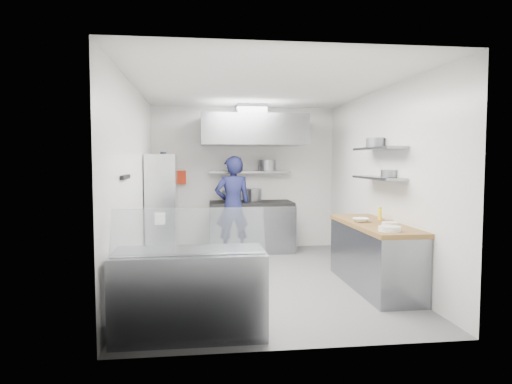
{
  "coord_description": "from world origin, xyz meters",
  "views": [
    {
      "loc": [
        -0.91,
        -6.53,
        1.75
      ],
      "look_at": [
        0.0,
        0.6,
        1.25
      ],
      "focal_mm": 32.0,
      "sensor_mm": 36.0,
      "label": 1
    }
  ],
  "objects": [
    {
      "name": "squeeze_bottle",
      "position": [
        1.67,
        -0.33,
        0.99
      ],
      "size": [
        0.05,
        0.05,
        0.18
      ],
      "primitive_type": "cylinder",
      "color": "yellow",
      "rests_on": "prep_counter_top"
    },
    {
      "name": "copper_pan",
      "position": [
        1.59,
        -0.79,
        0.93
      ],
      "size": [
        0.15,
        0.15,
        0.06
      ],
      "primitive_type": "cylinder",
      "color": "#D15F3A",
      "rests_on": "prep_counter_top"
    },
    {
      "name": "gas_range",
      "position": [
        0.1,
        2.1,
        0.45
      ],
      "size": [
        1.6,
        0.8,
        0.9
      ],
      "primitive_type": "cube",
      "color": "gray",
      "rests_on": "floor"
    },
    {
      "name": "plate_stack_a",
      "position": [
        1.37,
        -1.34,
        0.93
      ],
      "size": [
        0.27,
        0.27,
        0.06
      ],
      "primitive_type": "cylinder",
      "color": "white",
      "rests_on": "prep_counter_top"
    },
    {
      "name": "mixing_bowl",
      "position": [
        1.31,
        -0.52,
        0.93
      ],
      "size": [
        0.25,
        0.25,
        0.06
      ],
      "primitive_type": "imported",
      "rotation": [
        0.0,
        0.0,
        -0.12
      ],
      "color": "white",
      "rests_on": "prep_counter_top"
    },
    {
      "name": "rack_bin_a",
      "position": [
        -1.53,
        1.0,
        0.8
      ],
      "size": [
        0.16,
        0.19,
        0.17
      ],
      "primitive_type": "cube",
      "color": "white",
      "rests_on": "wire_rack"
    },
    {
      "name": "stock_pot_mid",
      "position": [
        0.15,
        2.31,
        1.08
      ],
      "size": [
        0.35,
        0.35,
        0.24
      ],
      "primitive_type": "cylinder",
      "color": "slate",
      "rests_on": "cooktop"
    },
    {
      "name": "shelf_pot_a",
      "position": [
        -0.2,
        2.12,
        1.63
      ],
      "size": [
        0.28,
        0.28,
        0.18
      ],
      "primitive_type": "cylinder",
      "color": "slate",
      "rests_on": "over_range_shelf"
    },
    {
      "name": "wall_back",
      "position": [
        0.0,
        2.5,
        1.4
      ],
      "size": [
        3.6,
        2.8,
        0.02
      ],
      "primitive_type": "cube",
      "rotation": [
        1.57,
        0.0,
        0.0
      ],
      "color": "white",
      "rests_on": "floor"
    },
    {
      "name": "rack_jar",
      "position": [
        -1.48,
        1.23,
        1.8
      ],
      "size": [
        0.1,
        0.1,
        0.18
      ],
      "primitive_type": "cylinder",
      "color": "black",
      "rests_on": "wire_rack"
    },
    {
      "name": "wall_right",
      "position": [
        1.8,
        0.0,
        1.4
      ],
      "size": [
        2.8,
        5.0,
        0.02
      ],
      "primitive_type": "cube",
      "rotation": [
        1.57,
        0.0,
        -1.57
      ],
      "color": "white",
      "rests_on": "floor"
    },
    {
      "name": "prep_counter_top",
      "position": [
        1.48,
        -0.6,
        0.87
      ],
      "size": [
        0.65,
        2.04,
        0.06
      ],
      "primitive_type": "cube",
      "color": "brown",
      "rests_on": "prep_counter_base"
    },
    {
      "name": "prep_counter_base",
      "position": [
        1.48,
        -0.6,
        0.42
      ],
      "size": [
        0.62,
        2.0,
        0.84
      ],
      "primitive_type": "cube",
      "color": "gray",
      "rests_on": "floor"
    },
    {
      "name": "wall_front",
      "position": [
        0.0,
        -2.5,
        1.4
      ],
      "size": [
        3.6,
        2.8,
        0.02
      ],
      "primitive_type": "cube",
      "rotation": [
        -1.57,
        0.0,
        0.0
      ],
      "color": "white",
      "rests_on": "floor"
    },
    {
      "name": "display_case",
      "position": [
        -1.0,
        -2.0,
        0.42
      ],
      "size": [
        1.5,
        0.7,
        0.85
      ],
      "primitive_type": "cube",
      "color": "gray",
      "rests_on": "floor"
    },
    {
      "name": "hood_duct",
      "position": [
        0.1,
        2.15,
        2.68
      ],
      "size": [
        0.55,
        0.55,
        0.24
      ],
      "primitive_type": "cube",
      "color": "slate",
      "rests_on": "extractor_hood"
    },
    {
      "name": "wall_shelf_lower",
      "position": [
        1.64,
        -0.3,
        1.5
      ],
      "size": [
        0.3,
        1.3,
        0.04
      ],
      "primitive_type": "cube",
      "color": "gray",
      "rests_on": "wall_right"
    },
    {
      "name": "floor",
      "position": [
        0.0,
        0.0,
        0.0
      ],
      "size": [
        5.0,
        5.0,
        0.0
      ],
      "primitive_type": "plane",
      "color": "#58585B",
      "rests_on": "ground"
    },
    {
      "name": "rack_bin_b",
      "position": [
        -1.53,
        1.42,
        1.3
      ],
      "size": [
        0.15,
        0.19,
        0.17
      ],
      "primitive_type": "cube",
      "color": "yellow",
      "rests_on": "wire_rack"
    },
    {
      "name": "over_range_shelf",
      "position": [
        0.1,
        2.34,
        1.52
      ],
      "size": [
        1.6,
        0.3,
        0.04
      ],
      "primitive_type": "cube",
      "color": "gray",
      "rests_on": "wall_back"
    },
    {
      "name": "wall_left",
      "position": [
        -1.8,
        0.0,
        1.4
      ],
      "size": [
        2.8,
        5.0,
        0.02
      ],
      "primitive_type": "cube",
      "rotation": [
        1.57,
        0.0,
        1.57
      ],
      "color": "white",
      "rests_on": "floor"
    },
    {
      "name": "display_glass",
      "position": [
        -1.0,
        -2.12,
        1.07
      ],
      "size": [
        1.47,
        0.19,
        0.42
      ],
      "primitive_type": "cube",
      "rotation": [
        -0.38,
        0.0,
        0.0
      ],
      "color": "silver",
      "rests_on": "display_case"
    },
    {
      "name": "knife_strip",
      "position": [
        -1.78,
        -0.9,
        1.55
      ],
      "size": [
        0.04,
        0.55,
        0.05
      ],
      "primitive_type": "cube",
      "color": "black",
      "rests_on": "wall_left"
    },
    {
      "name": "shelf_pot_b",
      "position": [
        0.43,
        2.23,
        1.65
      ],
      "size": [
        0.32,
        0.32,
        0.22
      ],
      "primitive_type": "cylinder",
      "color": "slate",
      "rests_on": "over_range_shelf"
    },
    {
      "name": "cooktop",
      "position": [
        0.1,
        2.1,
        0.93
      ],
      "size": [
        1.57,
        0.78,
        0.06
      ],
      "primitive_type": "cube",
      "color": "black",
      "rests_on": "gas_range"
    },
    {
      "name": "plate_stack_b",
      "position": [
        1.52,
        -1.0,
        0.93
      ],
      "size": [
        0.2,
        0.2,
        0.06
      ],
      "primitive_type": "cylinder",
      "color": "white",
      "rests_on": "prep_counter_top"
    },
    {
      "name": "chef",
      "position": [
        -0.28,
        1.74,
        0.91
      ],
      "size": [
        0.71,
        0.5,
        1.83
      ],
      "primitive_type": "imported",
      "rotation": [
        0.0,
        0.0,
        3.24
      ],
      "color": "#14173E",
      "rests_on": "floor"
    },
    {
      "name": "shelf_pot_c",
      "position": [
        1.73,
        -0.49,
        1.57
      ],
      "size": [
        0.23,
        0.23,
        0.1
      ],
      "primitive_type": "cylinder",
      "color": "slate",
      "rests_on": "wall_shelf_lower"
    },
    {
      "name": "ceiling",
      "position": [
        0.0,
        0.0,
        2.8
      ],
      "size": [
        5.0,
        5.0,
        0.0
      ],
      "primitive_type": "plane",
      "rotation": [
        3.14,
        0.0,
        0.0
      ],
      "color": "silver",
      "rests_on": "wall_back"
    },
    {
      "name": "extractor_hood",
      "position": [
        0.1,
        1.93,
        2.3
      ],
      "size": [
        1.9,
        1.15,
        0.55
      ],
      "primitive_type": "cube",
      "color": "gray",
      "rests_on": "wall_back"
    },
    {
      "name": "wire_rack",
      "position": [
        -1.53,
        1.46,
        0.93
      ],
      "size": [
        0.5,
        0.9,
        1.85
      ],
      "primitive_type": "cube",
      "color": "silver",
      "rests_on": "floor"
    },
    {
      "name": "shelf_pot_d",
      "position": [
        1.68,
        -0.09,
        2.01
      ],
      "size": [
        0.27,
        0.27,
        0.14
      ],
      "primitive_type": "cylinder",
      "color": "slate",
      "rests_on": "wall_shelf_upper"
    },
    {
      "name": "wall_shelf_upper",
      "position": [
        1.64,
        -0.3,
        1.92
      ],
      "size": [
        0.3,
        1.3,
        0.04
      ],
      "primitive_type": "cube",
      "color": "gray",
      "rests_on": "wall_right"
    },
    {
      "name": "red_firebox",
      "position": [
        -1.25,
        2.44,
        1.42
      ],
      "size": [
        0.22,
        0.1,
        0.26
      ],
      "primitive_type": "cube",
      "color": "red",
      "rests_on": "wall_back"
    },
    {
      "name": "stock_pot_left",
      "position": [
        -0.31,
        2.47,
        1.06
      ],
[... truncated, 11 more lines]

